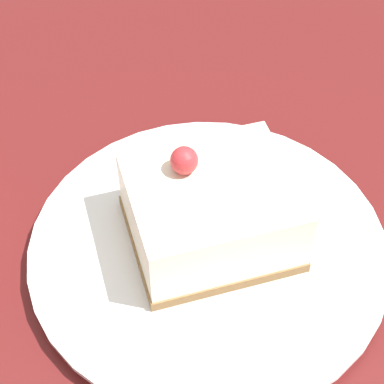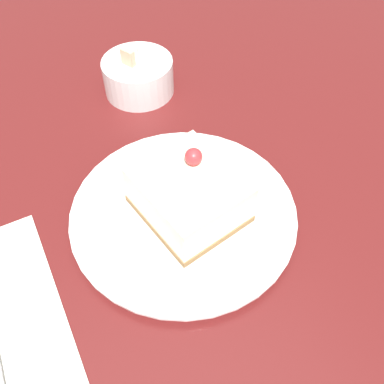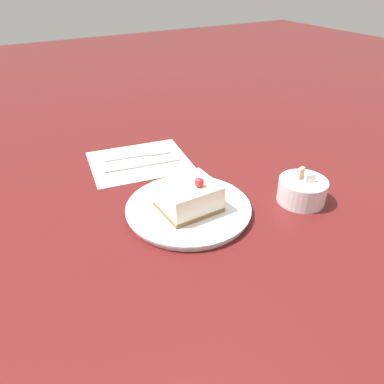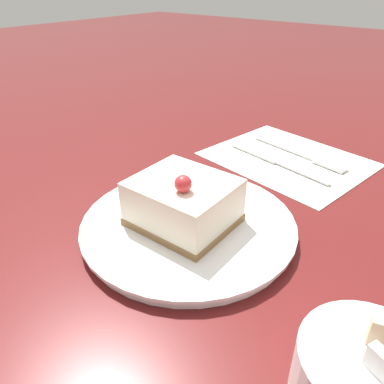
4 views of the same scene
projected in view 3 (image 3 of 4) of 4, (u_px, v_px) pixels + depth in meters
name	position (u px, v px, depth m)	size (l,w,h in m)	color
ground_plane	(199.00, 202.00, 0.78)	(4.00, 4.00, 0.00)	#5B1919
plate	(188.00, 209.00, 0.75)	(0.25, 0.25, 0.01)	white
cake_slice	(188.00, 196.00, 0.72)	(0.10, 0.11, 0.07)	olive
napkin	(139.00, 161.00, 0.94)	(0.23, 0.26, 0.00)	white
fork	(143.00, 154.00, 0.96)	(0.05, 0.18, 0.00)	silver
knife	(135.00, 166.00, 0.91)	(0.05, 0.19, 0.00)	silver
sugar_bowl	(302.00, 190.00, 0.77)	(0.10, 0.10, 0.07)	white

